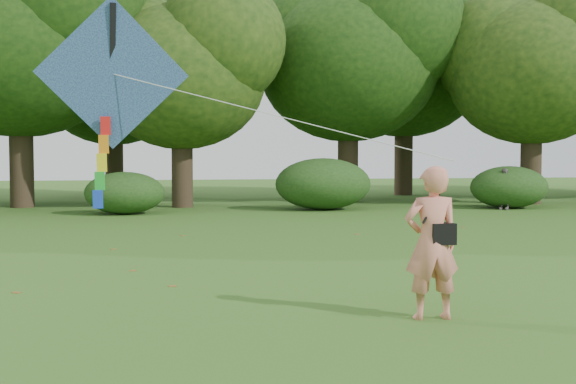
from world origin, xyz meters
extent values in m
plane|color=#265114|center=(0.00, 0.00, 0.00)|extent=(100.00, 100.00, 0.00)
imported|color=#E9866D|center=(0.50, 0.66, 0.94)|extent=(0.70, 0.47, 1.87)
imported|color=slate|center=(9.50, 16.78, 0.76)|extent=(0.89, 0.89, 1.52)
cube|color=black|center=(0.62, 0.63, 1.05)|extent=(0.30, 0.20, 0.26)
cylinder|color=black|center=(0.50, 0.62, 1.41)|extent=(0.33, 0.14, 0.47)
cube|color=#283CAD|center=(-3.41, 2.83, 3.14)|extent=(2.13, 0.39, 2.11)
cube|color=black|center=(-3.41, 2.86, 3.14)|extent=(0.16, 0.52, 1.91)
cylinder|color=white|center=(-1.33, 1.72, 2.54)|extent=(4.17, 2.23, 1.22)
cube|color=red|center=(-3.51, 2.85, 2.42)|extent=(0.14, 0.06, 0.26)
cube|color=orange|center=(-3.54, 2.85, 2.16)|extent=(0.14, 0.06, 0.26)
cube|color=yellow|center=(-3.57, 2.85, 1.90)|extent=(0.14, 0.06, 0.26)
cube|color=green|center=(-3.60, 2.85, 1.64)|extent=(0.14, 0.06, 0.26)
cube|color=blue|center=(-3.63, 2.85, 1.38)|extent=(0.14, 0.06, 0.26)
cylinder|color=#3A2D1E|center=(-8.00, 21.00, 1.92)|extent=(0.88, 0.88, 3.85)
ellipsoid|color=#1E3F11|center=(-8.00, 21.00, 6.05)|extent=(8.00, 8.00, 6.80)
cylinder|color=#3A2D1E|center=(-2.00, 20.00, 1.57)|extent=(0.80, 0.80, 3.15)
ellipsoid|color=#1E3F11|center=(-2.00, 20.00, 4.91)|extent=(6.40, 6.40, 5.44)
cylinder|color=#3A2D1E|center=(5.00, 22.00, 1.84)|extent=(0.86, 0.86, 3.67)
ellipsoid|color=#1E3F11|center=(5.00, 22.00, 5.76)|extent=(7.60, 7.60, 6.46)
cylinder|color=#3A2D1E|center=(12.00, 19.50, 1.72)|extent=(0.83, 0.83, 3.43)
ellipsoid|color=#1E3F11|center=(12.00, 19.50, 5.30)|extent=(6.80, 6.80, 5.78)
cylinder|color=#3A2D1E|center=(-5.00, 27.50, 1.75)|extent=(0.84, 0.84, 3.50)
ellipsoid|color=#1E3F11|center=(-5.00, 27.50, 5.43)|extent=(7.00, 7.00, 5.95)
cylinder|color=#3A2D1E|center=(9.00, 26.50, 2.01)|extent=(0.90, 0.90, 4.02)
ellipsoid|color=#1E3F11|center=(9.00, 26.50, 6.17)|extent=(7.80, 7.80, 6.63)
ellipsoid|color=#264919|center=(-4.00, 17.10, 0.71)|extent=(2.66, 2.09, 1.42)
ellipsoid|color=#264919|center=(3.00, 17.90, 0.94)|extent=(3.50, 2.75, 1.88)
ellipsoid|color=#264919|center=(10.00, 17.40, 0.79)|extent=(2.94, 2.31, 1.58)
cube|color=brown|center=(-3.25, 4.99, 0.00)|extent=(0.13, 0.11, 0.01)
cube|color=brown|center=(5.42, 11.04, 0.00)|extent=(0.14, 0.12, 0.01)
cube|color=brown|center=(-3.77, 7.94, 0.00)|extent=(0.14, 0.13, 0.01)
cube|color=brown|center=(-4.84, 3.26, 0.00)|extent=(0.14, 0.13, 0.01)
cube|color=brown|center=(-2.28, 10.29, 0.00)|extent=(0.14, 0.14, 0.01)
cube|color=brown|center=(-2.59, 3.39, 0.00)|extent=(0.13, 0.10, 0.01)
cube|color=brown|center=(2.07, 9.82, 0.00)|extent=(0.14, 0.12, 0.01)
camera|label=1|loc=(-2.72, -7.64, 2.01)|focal=45.00mm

